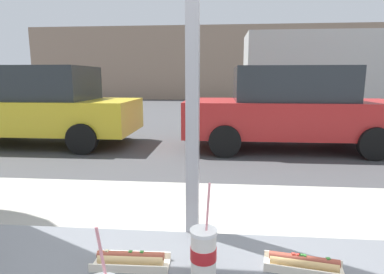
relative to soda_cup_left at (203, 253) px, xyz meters
name	(u,v)px	position (x,y,z in m)	size (l,w,h in m)	color
ground_plane	(216,132)	(-0.06, 8.25, -1.00)	(60.00, 60.00, 0.00)	#424244
sidewalk_strip	(206,238)	(-0.06, 1.85, -0.94)	(16.00, 2.80, 0.12)	#B2ADA3
window_wall	(193,3)	(-0.06, 0.33, 0.81)	(2.75, 0.20, 2.90)	#56544F
building_facade_far	(219,63)	(-0.06, 22.86, 1.61)	(28.00, 1.20, 5.23)	gray
soda_cup_left	(203,253)	(0.00, 0.00, 0.00)	(0.09, 0.09, 0.32)	silver
hotdog_tray_near	(303,263)	(0.33, 0.07, -0.06)	(0.26, 0.13, 0.05)	beige
hotdog_tray_far	(131,259)	(-0.25, 0.04, -0.06)	(0.26, 0.10, 0.05)	beige
parked_car_yellow	(41,106)	(-4.11, 6.17, -0.10)	(4.42, 2.02, 1.81)	gold
parked_car_red	(290,108)	(1.57, 6.17, -0.10)	(4.58, 2.00, 1.79)	red
box_truck	(331,74)	(4.17, 11.58, 0.70)	(6.74, 2.44, 3.17)	beige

